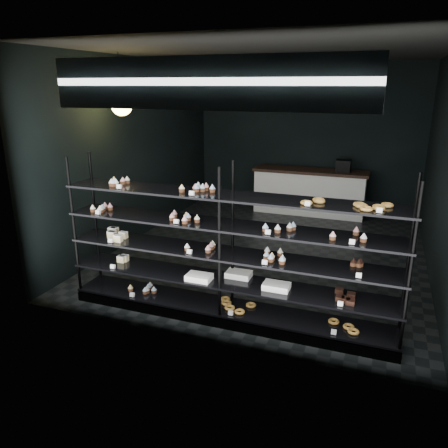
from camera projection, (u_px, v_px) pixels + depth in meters
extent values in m
cube|color=black|center=(270.00, 249.00, 7.57)|extent=(5.00, 6.00, 0.01)
cube|color=black|center=(277.00, 53.00, 6.60)|extent=(5.00, 6.00, 0.01)
cube|color=black|center=(307.00, 138.00, 9.76)|extent=(5.00, 0.01, 3.20)
cube|color=black|center=(200.00, 203.00, 4.41)|extent=(5.00, 0.01, 3.20)
cube|color=black|center=(139.00, 150.00, 7.91)|extent=(0.01, 6.00, 3.20)
cube|color=black|center=(443.00, 168.00, 6.25)|extent=(0.01, 6.00, 3.20)
cube|color=black|center=(226.00, 314.00, 5.34)|extent=(4.00, 0.50, 0.12)
cylinder|color=black|center=(74.00, 230.00, 5.52)|extent=(0.04, 0.04, 1.85)
cylinder|color=black|center=(96.00, 220.00, 5.91)|extent=(0.04, 0.04, 1.85)
cylinder|color=black|center=(219.00, 249.00, 4.86)|extent=(0.04, 0.04, 1.85)
cylinder|color=black|center=(233.00, 237.00, 5.25)|extent=(0.04, 0.04, 1.85)
cylinder|color=black|center=(410.00, 275.00, 4.21)|extent=(0.04, 0.04, 1.85)
cylinder|color=black|center=(409.00, 259.00, 4.60)|extent=(0.04, 0.04, 1.85)
cube|color=black|center=(226.00, 307.00, 5.31)|extent=(4.00, 0.50, 0.03)
cube|color=black|center=(226.00, 281.00, 5.21)|extent=(4.00, 0.50, 0.02)
cube|color=black|center=(226.00, 254.00, 5.10)|extent=(4.00, 0.50, 0.02)
cube|color=black|center=(226.00, 225.00, 4.99)|extent=(4.00, 0.50, 0.02)
cube|color=black|center=(226.00, 196.00, 4.89)|extent=(4.00, 0.50, 0.02)
cube|color=white|center=(117.00, 187.00, 5.15)|extent=(0.06, 0.04, 0.06)
cube|color=white|center=(191.00, 193.00, 4.83)|extent=(0.06, 0.04, 0.06)
cube|color=white|center=(308.00, 204.00, 4.40)|extent=(0.06, 0.04, 0.06)
cube|color=white|center=(379.00, 210.00, 4.17)|extent=(0.06, 0.04, 0.06)
cube|color=white|center=(100.00, 213.00, 5.35)|extent=(0.06, 0.04, 0.06)
cube|color=white|center=(179.00, 222.00, 4.99)|extent=(0.06, 0.04, 0.06)
cube|color=white|center=(272.00, 233.00, 4.63)|extent=(0.05, 0.04, 0.06)
cube|color=white|center=(350.00, 242.00, 4.36)|extent=(0.06, 0.04, 0.06)
cube|color=white|center=(110.00, 241.00, 5.42)|extent=(0.06, 0.04, 0.06)
cube|color=white|center=(192.00, 252.00, 5.05)|extent=(0.06, 0.04, 0.06)
cube|color=white|center=(266.00, 263.00, 4.75)|extent=(0.05, 0.04, 0.06)
cube|color=white|center=(358.00, 275.00, 4.43)|extent=(0.06, 0.04, 0.06)
cube|color=white|center=(113.00, 267.00, 5.52)|extent=(0.06, 0.04, 0.06)
cube|color=white|center=(340.00, 304.00, 4.59)|extent=(0.06, 0.04, 0.06)
cube|color=white|center=(135.00, 295.00, 5.53)|extent=(0.06, 0.04, 0.06)
cube|color=white|center=(228.00, 313.00, 5.11)|extent=(0.05, 0.04, 0.06)
cube|color=white|center=(332.00, 332.00, 4.71)|extent=(0.06, 0.04, 0.06)
cube|color=#0C143D|center=(201.00, 83.00, 4.13)|extent=(3.20, 0.04, 0.45)
cube|color=white|center=(201.00, 83.00, 4.11)|extent=(3.30, 0.02, 0.50)
cylinder|color=black|center=(119.00, 73.00, 6.31)|extent=(0.01, 0.01, 0.57)
sphere|color=#EEBD53|center=(121.00, 105.00, 6.44)|extent=(0.32, 0.32, 0.32)
cube|color=silver|center=(309.00, 193.00, 9.59)|extent=(2.35, 0.60, 0.92)
cube|color=black|center=(311.00, 171.00, 9.44)|extent=(2.45, 0.65, 0.06)
cube|color=black|center=(343.00, 166.00, 9.17)|extent=(0.30, 0.30, 0.25)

